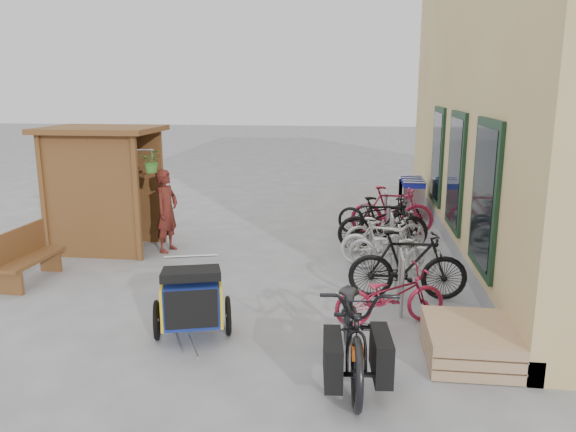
# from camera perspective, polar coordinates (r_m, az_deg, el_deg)

# --- Properties ---
(ground) EXTENTS (80.00, 80.00, 0.00)m
(ground) POSITION_cam_1_polar(r_m,az_deg,el_deg) (8.45, -4.67, -8.80)
(ground) COLOR #9B9B9E
(kiosk) EXTENTS (2.49, 1.65, 2.40)m
(kiosk) POSITION_cam_1_polar(r_m,az_deg,el_deg) (11.39, -18.64, 4.31)
(kiosk) COLOR brown
(kiosk) RESTS_ON ground
(bike_rack) EXTENTS (0.05, 5.35, 0.86)m
(bike_rack) POSITION_cam_1_polar(r_m,az_deg,el_deg) (10.43, 10.48, -1.77)
(bike_rack) COLOR #A5A8AD
(bike_rack) RESTS_ON ground
(pallet_stack) EXTENTS (1.00, 1.20, 0.40)m
(pallet_stack) POSITION_cam_1_polar(r_m,az_deg,el_deg) (7.06, 17.94, -12.11)
(pallet_stack) COLOR #A1815E
(pallet_stack) RESTS_ON ground
(bench) EXTENTS (0.47, 1.44, 0.90)m
(bench) POSITION_cam_1_polar(r_m,az_deg,el_deg) (10.09, -25.06, -3.61)
(bench) COLOR brown
(bench) RESTS_ON ground
(shopping_carts) EXTENTS (0.54, 1.82, 0.97)m
(shopping_carts) POSITION_cam_1_polar(r_m,az_deg,el_deg) (14.44, 12.36, 2.41)
(shopping_carts) COLOR silver
(shopping_carts) RESTS_ON ground
(child_trailer) EXTENTS (1.07, 1.67, 0.97)m
(child_trailer) POSITION_cam_1_polar(r_m,az_deg,el_deg) (7.30, -9.74, -8.02)
(child_trailer) COLOR navy
(child_trailer) RESTS_ON ground
(cargo_bike) EXTENTS (0.96, 2.28, 1.17)m
(cargo_bike) POSITION_cam_1_polar(r_m,az_deg,el_deg) (6.29, 6.72, -10.99)
(cargo_bike) COLOR black
(cargo_bike) RESTS_ON ground
(person_kiosk) EXTENTS (0.51, 0.66, 1.61)m
(person_kiosk) POSITION_cam_1_polar(r_m,az_deg,el_deg) (11.06, -12.21, 0.52)
(person_kiosk) COLOR maroon
(person_kiosk) RESTS_ON ground
(bike_0) EXTENTS (1.62, 0.97, 0.80)m
(bike_0) POSITION_cam_1_polar(r_m,az_deg,el_deg) (7.71, 10.31, -7.96)
(bike_0) COLOR #9E1C39
(bike_0) RESTS_ON ground
(bike_1) EXTENTS (1.79, 0.57, 1.06)m
(bike_1) POSITION_cam_1_polar(r_m,az_deg,el_deg) (8.60, 12.07, -4.91)
(bike_1) COLOR black
(bike_1) RESTS_ON ground
(bike_2) EXTENTS (1.65, 1.02, 0.82)m
(bike_2) POSITION_cam_1_polar(r_m,az_deg,el_deg) (9.82, 10.53, -3.35)
(bike_2) COLOR #AEADB2
(bike_2) RESTS_ON ground
(bike_3) EXTENTS (1.56, 0.77, 0.90)m
(bike_3) POSITION_cam_1_polar(r_m,az_deg,el_deg) (10.00, 9.54, -2.75)
(bike_3) COLOR white
(bike_3) RESTS_ON ground
(bike_4) EXTENTS (1.71, 1.00, 0.85)m
(bike_4) POSITION_cam_1_polar(r_m,az_deg,el_deg) (11.01, 9.85, -1.47)
(bike_4) COLOR #AEADB2
(bike_4) RESTS_ON ground
(bike_5) EXTENTS (1.84, 0.77, 1.07)m
(bike_5) POSITION_cam_1_polar(r_m,az_deg,el_deg) (11.09, 9.65, -0.76)
(bike_5) COLOR black
(bike_5) RESTS_ON ground
(bike_6) EXTENTS (1.86, 1.11, 0.92)m
(bike_6) POSITION_cam_1_polar(r_m,az_deg,el_deg) (12.11, 9.07, 0.06)
(bike_6) COLOR black
(bike_6) RESTS_ON ground
(bike_7) EXTENTS (1.79, 0.57, 1.07)m
(bike_7) POSITION_cam_1_polar(r_m,az_deg,el_deg) (12.30, 10.53, 0.54)
(bike_7) COLOR #9E1C39
(bike_7) RESTS_ON ground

